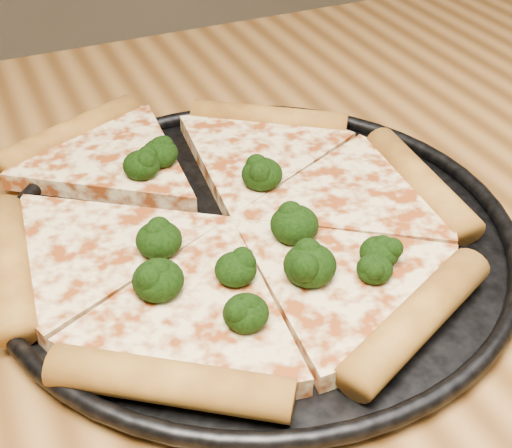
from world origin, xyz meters
name	(u,v)px	position (x,y,z in m)	size (l,w,h in m)	color
dining_table	(246,373)	(0.00, 0.00, 0.66)	(1.20, 0.90, 0.75)	#93602D
pizza_pan	(256,233)	(0.03, 0.04, 0.76)	(0.38, 0.38, 0.02)	black
pizza	(225,217)	(0.01, 0.06, 0.77)	(0.35, 0.40, 0.03)	#FFDD9C
broccoli_florets	(238,230)	(0.00, 0.02, 0.78)	(0.17, 0.23, 0.03)	black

